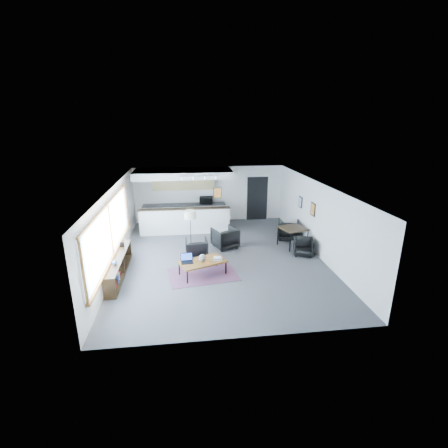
{
  "coord_description": "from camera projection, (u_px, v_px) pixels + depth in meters",
  "views": [
    {
      "loc": [
        -1.19,
        -10.56,
        4.69
      ],
      "look_at": [
        0.19,
        0.4,
        1.12
      ],
      "focal_mm": 26.0,
      "sensor_mm": 36.0,
      "label": 1
    }
  ],
  "objects": [
    {
      "name": "armchair_left",
      "position": [
        197.0,
        248.0,
        11.37
      ],
      "size": [
        0.78,
        0.73,
        0.77
      ],
      "primitive_type": "imported",
      "rotation": [
        0.0,
        0.0,
        3.18
      ],
      "color": "black",
      "rests_on": "floor"
    },
    {
      "name": "microwave",
      "position": [
        206.0,
        199.0,
        15.1
      ],
      "size": [
        0.63,
        0.42,
        0.4
      ],
      "primitive_type": "imported",
      "rotation": [
        0.0,
        0.0,
        -0.16
      ],
      "color": "black",
      "rests_on": "kitchenette"
    },
    {
      "name": "doorway",
      "position": [
        257.0,
        198.0,
        15.66
      ],
      "size": [
        1.1,
        0.12,
        2.15
      ],
      "color": "black",
      "rests_on": "room"
    },
    {
      "name": "armchair_right",
      "position": [
        225.0,
        237.0,
        12.33
      ],
      "size": [
        1.07,
        1.04,
        0.86
      ],
      "primitive_type": "imported",
      "rotation": [
        0.0,
        0.0,
        3.51
      ],
      "color": "black",
      "rests_on": "floor"
    },
    {
      "name": "dining_chair_far",
      "position": [
        288.0,
        230.0,
        13.27
      ],
      "size": [
        0.86,
        0.83,
        0.73
      ],
      "primitive_type": "imported",
      "rotation": [
        0.0,
        0.0,
        2.86
      ],
      "color": "black",
      "rests_on": "floor"
    },
    {
      "name": "kitchenette",
      "position": [
        184.0,
        197.0,
        14.48
      ],
      "size": [
        4.2,
        1.96,
        2.6
      ],
      "color": "white",
      "rests_on": "floor"
    },
    {
      "name": "book_stack",
      "position": [
        217.0,
        258.0,
        10.23
      ],
      "size": [
        0.32,
        0.28,
        0.09
      ],
      "rotation": [
        0.0,
        0.0,
        -0.22
      ],
      "color": "silver",
      "rests_on": "coffee_table"
    },
    {
      "name": "coaster",
      "position": [
        208.0,
        263.0,
        9.96
      ],
      "size": [
        0.12,
        0.12,
        0.01
      ],
      "rotation": [
        0.0,
        0.0,
        0.18
      ],
      "color": "#E5590C",
      "rests_on": "coffee_table"
    },
    {
      "name": "console",
      "position": [
        119.0,
        267.0,
        10.07
      ],
      "size": [
        0.35,
        3.0,
        0.8
      ],
      "color": "black",
      "rests_on": "floor"
    },
    {
      "name": "window",
      "position": [
        110.0,
        231.0,
        9.84
      ],
      "size": [
        0.1,
        5.95,
        1.66
      ],
      "color": "#8CBFFF",
      "rests_on": "room"
    },
    {
      "name": "room",
      "position": [
        220.0,
        223.0,
        11.15
      ],
      "size": [
        7.02,
        9.02,
        2.62
      ],
      "color": "#48484A",
      "rests_on": "ground"
    },
    {
      "name": "ceramic_pot",
      "position": [
        202.0,
        258.0,
        10.08
      ],
      "size": [
        0.23,
        0.23,
        0.23
      ],
      "rotation": [
        0.0,
        0.0,
        0.18
      ],
      "color": "gray",
      "rests_on": "coffee_table"
    },
    {
      "name": "wall_art_upper",
      "position": [
        300.0,
        202.0,
        13.1
      ],
      "size": [
        0.03,
        0.34,
        0.44
      ],
      "color": "black",
      "rests_on": "room"
    },
    {
      "name": "kilim_rug",
      "position": [
        203.0,
        274.0,
        10.28
      ],
      "size": [
        2.29,
        1.73,
        0.01
      ],
      "rotation": [
        0.0,
        0.0,
        0.15
      ],
      "color": "#562E46",
      "rests_on": "floor"
    },
    {
      "name": "track_light",
      "position": [
        199.0,
        177.0,
        12.78
      ],
      "size": [
        1.6,
        0.07,
        0.15
      ],
      "color": "silver",
      "rests_on": "room"
    },
    {
      "name": "floor_lamp",
      "position": [
        190.0,
        216.0,
        11.7
      ],
      "size": [
        0.58,
        0.58,
        1.56
      ],
      "rotation": [
        0.0,
        0.0,
        -0.36
      ],
      "color": "black",
      "rests_on": "floor"
    },
    {
      "name": "dining_chair_near",
      "position": [
        303.0,
        247.0,
        11.67
      ],
      "size": [
        0.69,
        0.67,
        0.59
      ],
      "primitive_type": "imported",
      "rotation": [
        0.0,
        0.0,
        -0.27
      ],
      "color": "black",
      "rests_on": "floor"
    },
    {
      "name": "coffee_table",
      "position": [
        202.0,
        262.0,
        10.15
      ],
      "size": [
        1.61,
        1.24,
        0.47
      ],
      "rotation": [
        0.0,
        0.0,
        0.38
      ],
      "color": "brown",
      "rests_on": "floor"
    },
    {
      "name": "wall_art_lower",
      "position": [
        313.0,
        209.0,
        11.86
      ],
      "size": [
        0.03,
        0.38,
        0.48
      ],
      "color": "black",
      "rests_on": "room"
    },
    {
      "name": "dining_table",
      "position": [
        293.0,
        229.0,
        12.33
      ],
      "size": [
        1.14,
        1.14,
        0.76
      ],
      "rotation": [
        0.0,
        0.0,
        0.32
      ],
      "color": "black",
      "rests_on": "floor"
    },
    {
      "name": "laptop",
      "position": [
        187.0,
        259.0,
        10.06
      ],
      "size": [
        0.38,
        0.32,
        0.26
      ],
      "rotation": [
        0.0,
        0.0,
        0.07
      ],
      "color": "black",
      "rests_on": "coffee_table"
    }
  ]
}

